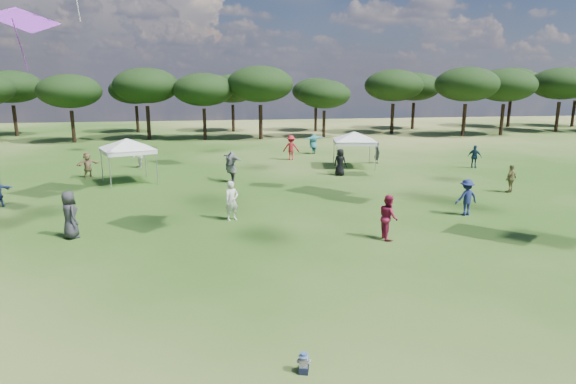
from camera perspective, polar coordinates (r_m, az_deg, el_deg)
The scene contains 5 objects.
tree_line at distance 54.24m, azimuth -4.63°, elevation 12.37°, with size 108.78×17.63×7.77m.
tent_left at distance 30.16m, azimuth -18.55°, elevation 5.80°, with size 5.33×5.33×2.98m.
tent_right at distance 34.30m, azimuth 7.89°, elevation 6.90°, with size 5.58×5.58×2.83m.
toddler at distance 10.71m, azimuth 1.88°, elevation -19.65°, with size 0.34×0.37×0.46m.
festival_crowd at distance 29.72m, azimuth -2.89°, elevation 3.10°, with size 29.85×23.57×1.92m.
Camera 1 is at (-2.36, -6.62, 5.99)m, focal length 30.00 mm.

